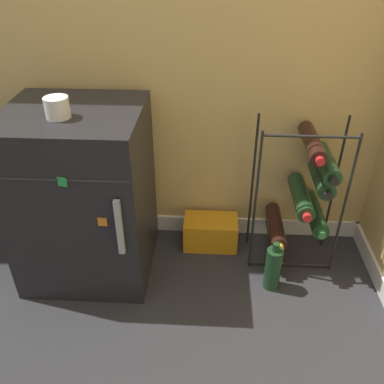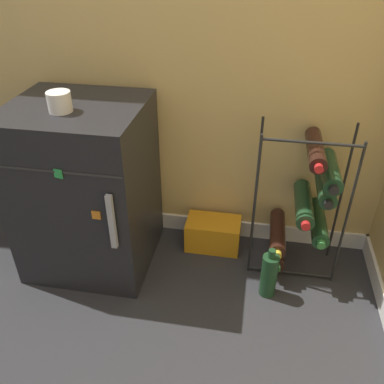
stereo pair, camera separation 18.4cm
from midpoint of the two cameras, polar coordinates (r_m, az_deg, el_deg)
name	(u,v)px [view 1 (the left image)]	position (r m, az deg, el deg)	size (l,w,h in m)	color
ground_plane	(169,307)	(1.87, -6.21, -15.92)	(14.00, 14.00, 0.00)	#28282B
mini_fridge	(84,195)	(1.90, -17.60, -0.54)	(0.56, 0.54, 0.80)	black
wine_rack	(303,196)	(1.92, 12.72, -0.59)	(0.40, 0.33, 0.73)	black
soda_box	(211,232)	(2.11, 0.13, -5.73)	(0.27, 0.16, 0.16)	orange
fridge_top_cup	(57,108)	(1.66, -21.52, 10.90)	(0.09, 0.09, 0.08)	silver
loose_bottle_floor	(273,268)	(1.89, 8.55, -10.63)	(0.07, 0.07, 0.25)	#19381E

